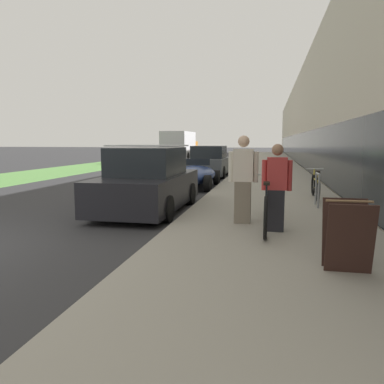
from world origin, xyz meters
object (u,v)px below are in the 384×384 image
object	(u,v)px
cruiser_bike_nearest	(316,186)
parked_sedan_curbside	(148,183)
tandem_bicycle	(266,206)
person_rider	(277,188)
sandwich_board_sign	(348,235)
parked_sedan_far	(209,162)
bike_rack_hoop	(317,186)
vintage_roadster_curbside	(194,175)
person_bystander	(243,179)
moving_truck	(180,146)

from	to	relation	value
cruiser_bike_nearest	parked_sedan_curbside	xyz separation A→B (m)	(-4.33, -2.13, 0.22)
tandem_bicycle	person_rider	world-z (taller)	person_rider
tandem_bicycle	sandwich_board_sign	xyz separation A→B (m)	(1.02, -2.34, 0.05)
parked_sedan_curbside	parked_sedan_far	xyz separation A→B (m)	(-0.02, 9.99, -0.02)
bike_rack_hoop	vintage_roadster_curbside	world-z (taller)	vintage_roadster_curbside
parked_sedan_curbside	parked_sedan_far	distance (m)	9.99
person_bystander	parked_sedan_curbside	xyz separation A→B (m)	(-2.51, 1.59, -0.29)
parked_sedan_curbside	moving_truck	distance (m)	25.38
person_bystander	tandem_bicycle	bearing A→B (deg)	-23.88
vintage_roadster_curbside	tandem_bicycle	bearing A→B (deg)	-67.69
person_bystander	cruiser_bike_nearest	xyz separation A→B (m)	(1.82, 3.72, -0.52)
person_rider	vintage_roadster_curbside	size ratio (longest dim) A/B	0.40
cruiser_bike_nearest	parked_sedan_curbside	distance (m)	4.83
bike_rack_hoop	sandwich_board_sign	bearing A→B (deg)	-92.48
vintage_roadster_curbside	person_rider	bearing A→B (deg)	-67.54
tandem_bicycle	cruiser_bike_nearest	world-z (taller)	tandem_bicycle
tandem_bicycle	moving_truck	bearing A→B (deg)	106.91
sandwich_board_sign	parked_sedan_curbside	bearing A→B (deg)	134.07
cruiser_bike_nearest	person_bystander	bearing A→B (deg)	-116.09
bike_rack_hoop	vintage_roadster_curbside	size ratio (longest dim) A/B	0.21
cruiser_bike_nearest	parked_sedan_far	bearing A→B (deg)	118.95
person_rider	bike_rack_hoop	distance (m)	3.10
person_bystander	vintage_roadster_curbside	size ratio (longest dim) A/B	0.44
person_bystander	moving_truck	world-z (taller)	moving_truck
person_bystander	moving_truck	bearing A→B (deg)	106.11
person_rider	cruiser_bike_nearest	xyz separation A→B (m)	(1.18, 4.30, -0.44)
vintage_roadster_curbside	moving_truck	xyz separation A→B (m)	(-5.29, 19.79, 0.87)
person_rider	person_bystander	distance (m)	0.87
person_bystander	moving_truck	xyz separation A→B (m)	(-7.63, 26.43, 0.33)
vintage_roadster_curbside	parked_sedan_far	world-z (taller)	parked_sedan_far
tandem_bicycle	cruiser_bike_nearest	bearing A→B (deg)	70.95
cruiser_bike_nearest	moving_truck	size ratio (longest dim) A/B	0.28
tandem_bicycle	person_rider	distance (m)	0.57
person_rider	parked_sedan_curbside	xyz separation A→B (m)	(-3.15, 2.16, -0.21)
vintage_roadster_curbside	moving_truck	bearing A→B (deg)	104.96
moving_truck	person_rider	bearing A→B (deg)	-72.97
parked_sedan_curbside	sandwich_board_sign	bearing A→B (deg)	-45.93
moving_truck	vintage_roadster_curbside	bearing A→B (deg)	-75.04
bike_rack_hoop	parked_sedan_far	world-z (taller)	parked_sedan_far
tandem_bicycle	cruiser_bike_nearest	xyz separation A→B (m)	(1.35, 3.92, -0.04)
person_rider	vintage_roadster_curbside	bearing A→B (deg)	112.46
person_rider	vintage_roadster_curbside	distance (m)	7.83
sandwich_board_sign	parked_sedan_far	distance (m)	14.68
vintage_roadster_curbside	sandwich_board_sign	bearing A→B (deg)	-67.35
moving_truck	cruiser_bike_nearest	bearing A→B (deg)	-67.40
sandwich_board_sign	moving_truck	size ratio (longest dim) A/B	0.14
sandwich_board_sign	tandem_bicycle	bearing A→B (deg)	113.64
person_rider	parked_sedan_curbside	distance (m)	3.83
person_rider	sandwich_board_sign	xyz separation A→B (m)	(0.85, -1.97, -0.34)
parked_sedan_far	tandem_bicycle	bearing A→B (deg)	-75.75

